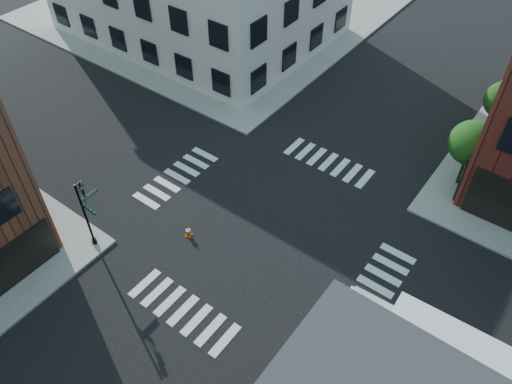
% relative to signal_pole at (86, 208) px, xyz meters
% --- Properties ---
extents(ground, '(120.00, 120.00, 0.00)m').
position_rel_signal_pole_xyz_m(ground, '(6.72, 6.68, -2.86)').
color(ground, black).
rests_on(ground, ground).
extents(sidewalk_nw, '(30.00, 30.00, 0.15)m').
position_rel_signal_pole_xyz_m(sidewalk_nw, '(-14.28, 27.68, -2.78)').
color(sidewalk_nw, gray).
rests_on(sidewalk_nw, ground).
extents(tree_near, '(2.69, 2.69, 4.49)m').
position_rel_signal_pole_xyz_m(tree_near, '(14.28, 16.65, 0.30)').
color(tree_near, black).
rests_on(tree_near, ground).
extents(tree_far, '(2.43, 2.43, 4.07)m').
position_rel_signal_pole_xyz_m(tree_far, '(14.28, 22.65, 0.02)').
color(tree_far, black).
rests_on(tree_far, ground).
extents(signal_pole, '(1.29, 1.24, 4.60)m').
position_rel_signal_pole_xyz_m(signal_pole, '(0.00, 0.00, 0.00)').
color(signal_pole, black).
rests_on(signal_pole, ground).
extents(box_truck, '(8.44, 2.86, 3.78)m').
position_rel_signal_pole_xyz_m(box_truck, '(17.78, 3.22, -0.89)').
color(box_truck, white).
rests_on(box_truck, ground).
extents(traffic_cone, '(0.45, 0.45, 0.66)m').
position_rel_signal_pole_xyz_m(traffic_cone, '(3.65, 3.48, -2.54)').
color(traffic_cone, '#CF3F09').
rests_on(traffic_cone, ground).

